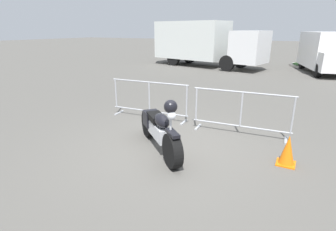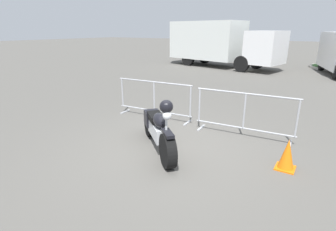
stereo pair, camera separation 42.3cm
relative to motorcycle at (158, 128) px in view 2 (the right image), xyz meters
The scene contains 9 objects.
ground_plane 0.56m from the motorcycle, 36.91° to the left, with size 120.00×120.00×0.00m, color #54514C.
motorcycle is the anchor object (origin of this frame).
crowd_barrier_near 2.14m from the motorcycle, 127.43° to the left, with size 2.36×0.60×1.07m.
crowd_barrier_far 2.14m from the motorcycle, 52.55° to the left, with size 2.36×0.60×1.07m.
box_truck 13.67m from the motorcycle, 107.40° to the left, with size 8.00×3.83×2.98m.
parked_car_white 24.77m from the motorcycle, 113.62° to the left, with size 2.44×4.55×1.47m.
parked_car_maroon 23.63m from the motorcycle, 107.35° to the left, with size 2.51×4.69×1.51m.
parked_car_yellow 23.08m from the motorcycle, 100.40° to the left, with size 2.24×4.18×1.35m.
traffic_cone 2.54m from the motorcycle, 13.16° to the left, with size 0.34×0.34×0.59m.
Camera 2 is at (2.73, -4.38, 2.46)m, focal length 28.00 mm.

